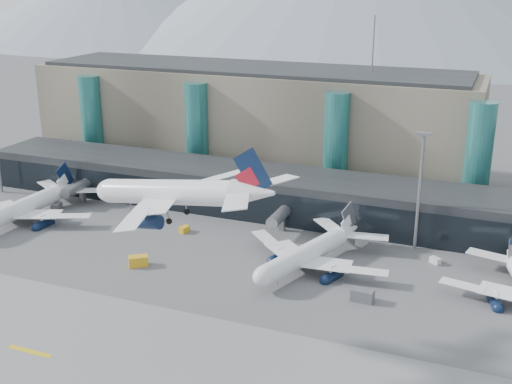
% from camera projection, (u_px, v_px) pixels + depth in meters
% --- Properties ---
extents(ground, '(900.00, 900.00, 0.00)m').
position_uv_depth(ground, '(188.00, 330.00, 106.64)').
color(ground, '#515154').
rests_on(ground, ground).
extents(runway_strip, '(400.00, 40.00, 0.04)m').
position_uv_depth(runway_strip, '(141.00, 380.00, 93.43)').
color(runway_strip, slate).
rests_on(runway_strip, ground).
extents(runway_markings, '(128.00, 1.00, 0.02)m').
position_uv_depth(runway_markings, '(141.00, 379.00, 93.42)').
color(runway_markings, gold).
rests_on(runway_markings, ground).
extents(concourse, '(170.00, 27.00, 10.00)m').
position_uv_depth(concourse, '(297.00, 196.00, 155.85)').
color(concourse, black).
rests_on(concourse, ground).
extents(terminal_main, '(130.00, 30.00, 31.00)m').
position_uv_depth(terminal_main, '(251.00, 119.00, 189.60)').
color(terminal_main, gray).
rests_on(terminal_main, ground).
extents(teal_towers, '(116.40, 19.40, 46.00)m').
position_uv_depth(teal_towers, '(264.00, 139.00, 172.49)').
color(teal_towers, '#297571').
rests_on(teal_towers, ground).
extents(lightmast_mid, '(3.00, 1.20, 25.60)m').
position_uv_depth(lightmast_mid, '(420.00, 185.00, 133.77)').
color(lightmast_mid, slate).
rests_on(lightmast_mid, ground).
extents(hero_jet, '(33.18, 33.18, 10.77)m').
position_uv_depth(hero_jet, '(186.00, 187.00, 93.58)').
color(hero_jet, white).
rests_on(hero_jet, ground).
extents(jet_parked_left, '(36.83, 35.99, 11.87)m').
position_uv_depth(jet_parked_left, '(30.00, 200.00, 154.52)').
color(jet_parked_left, white).
rests_on(jet_parked_left, ground).
extents(jet_parked_mid, '(33.43, 35.47, 11.40)m').
position_uv_depth(jet_parked_mid, '(315.00, 244.00, 129.46)').
color(jet_parked_mid, white).
rests_on(jet_parked_mid, ground).
extents(veh_b, '(2.02, 2.71, 1.40)m').
position_uv_depth(veh_b, '(184.00, 229.00, 146.73)').
color(veh_b, gold).
rests_on(veh_b, ground).
extents(veh_c, '(4.16, 2.37, 2.24)m').
position_uv_depth(veh_c, '(362.00, 295.00, 115.64)').
color(veh_c, '#515257').
rests_on(veh_c, ground).
extents(veh_d, '(2.52, 3.48, 1.79)m').
position_uv_depth(veh_d, '(362.00, 241.00, 139.96)').
color(veh_d, silver).
rests_on(veh_d, ground).
extents(veh_f, '(2.50, 3.59, 1.82)m').
position_uv_depth(veh_f, '(57.00, 207.00, 160.17)').
color(veh_f, '#515257').
rests_on(veh_f, ground).
extents(veh_g, '(2.53, 2.31, 1.28)m').
position_uv_depth(veh_g, '(435.00, 260.00, 130.88)').
color(veh_g, silver).
rests_on(veh_g, ground).
extents(veh_h, '(4.31, 3.91, 2.13)m').
position_uv_depth(veh_h, '(138.00, 261.00, 129.63)').
color(veh_h, gold).
rests_on(veh_h, ground).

